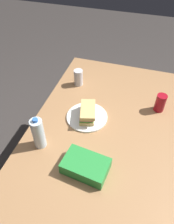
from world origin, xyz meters
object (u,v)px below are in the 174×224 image
object	(u,v)px
dining_table	(108,142)
paper_plate	(87,117)
sandwich	(87,112)
chip_bag	(86,166)
soda_can_silver	(78,78)
soda_can_red	(160,103)
water_bottle_tall	(38,133)

from	to	relation	value
dining_table	paper_plate	distance (m)	0.21
paper_plate	sandwich	distance (m)	0.05
chip_bag	soda_can_silver	world-z (taller)	soda_can_silver
soda_can_red	water_bottle_tall	xyz separation A→B (m)	(0.49, -0.62, 0.04)
soda_can_silver	water_bottle_tall	bearing A→B (deg)	-2.57
soda_can_red	chip_bag	distance (m)	0.66
water_bottle_tall	soda_can_silver	world-z (taller)	water_bottle_tall
paper_plate	dining_table	bearing A→B (deg)	62.75
sandwich	soda_can_silver	size ratio (longest dim) A/B	1.62
paper_plate	soda_can_red	bearing A→B (deg)	115.74
soda_can_red	water_bottle_tall	world-z (taller)	water_bottle_tall
dining_table	water_bottle_tall	distance (m)	0.45
paper_plate	water_bottle_tall	distance (m)	0.35
dining_table	paper_plate	bearing A→B (deg)	-117.25
water_bottle_tall	dining_table	bearing A→B (deg)	118.77
dining_table	chip_bag	size ratio (longest dim) A/B	6.60
soda_can_silver	chip_bag	bearing A→B (deg)	21.47
dining_table	soda_can_silver	bearing A→B (deg)	-140.75
sandwich	soda_can_red	distance (m)	0.48
soda_can_red	chip_bag	size ratio (longest dim) A/B	0.53
soda_can_red	dining_table	bearing A→B (deg)	-42.22
chip_bag	soda_can_silver	size ratio (longest dim) A/B	1.89
dining_table	sandwich	bearing A→B (deg)	-116.78
paper_plate	chip_bag	distance (m)	0.38
soda_can_silver	paper_plate	bearing A→B (deg)	27.21
dining_table	soda_can_red	size ratio (longest dim) A/B	12.44
sandwich	water_bottle_tall	bearing A→B (deg)	-34.76
dining_table	soda_can_silver	xyz separation A→B (m)	(-0.40, -0.33, 0.15)
water_bottle_tall	chip_bag	bearing A→B (deg)	74.86
chip_bag	water_bottle_tall	world-z (taller)	water_bottle_tall
water_bottle_tall	soda_can_red	bearing A→B (deg)	128.17
chip_bag	soda_can_silver	xyz separation A→B (m)	(-0.68, -0.27, 0.03)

